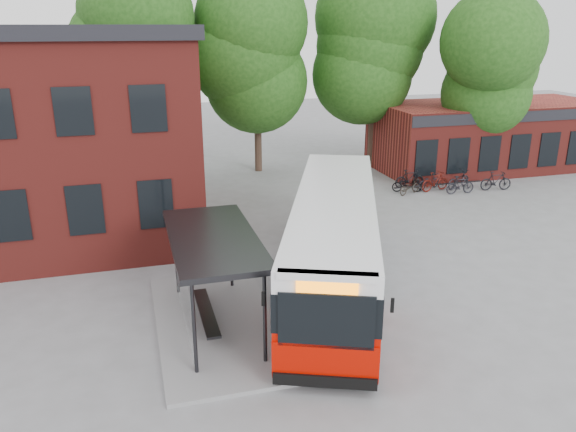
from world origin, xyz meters
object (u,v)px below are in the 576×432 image
object	(u,v)px
bicycle_0	(410,187)
bicycle_6	(459,179)
bus_shelter	(215,282)
bicycle_5	(460,185)
bicycle_2	(407,184)
bicycle_4	(429,181)
bicycle_7	(496,181)
bicycle_1	(410,179)
city_bus	(334,241)
bicycle_3	(435,181)

from	to	relation	value
bicycle_0	bicycle_6	xyz separation A→B (m)	(3.14, 0.34, 0.08)
bus_shelter	bicycle_5	bearing A→B (deg)	34.82
bicycle_2	bicycle_4	bearing A→B (deg)	-63.32
bicycle_0	bicycle_7	world-z (taller)	bicycle_7
bicycle_1	bicycle_6	size ratio (longest dim) A/B	0.94
bus_shelter	bicycle_2	size ratio (longest dim) A/B	4.41
bicycle_1	bicycle_7	world-z (taller)	bicycle_7
city_bus	bicycle_6	xyz separation A→B (m)	(10.83, 9.45, -1.11)
bicycle_3	bicycle_6	xyz separation A→B (m)	(1.54, 0.19, -0.05)
city_bus	bicycle_2	distance (m)	12.33
bicycle_2	bicycle_4	distance (m)	1.41
bicycle_7	bicycle_5	bearing A→B (deg)	101.55
bicycle_3	bicycle_4	xyz separation A→B (m)	(-0.14, 0.43, -0.10)
bicycle_4	bicycle_6	world-z (taller)	bicycle_6
bicycle_7	bicycle_0	bearing A→B (deg)	92.30
bicycle_5	bicycle_7	world-z (taller)	bicycle_7
city_bus	bicycle_3	distance (m)	13.16
bicycle_4	bicycle_5	bearing A→B (deg)	-158.75
bicycle_1	bicycle_3	bearing A→B (deg)	-131.62
city_bus	bicycle_6	size ratio (longest dim) A/B	6.85
bicycle_7	bicycle_3	bearing A→B (deg)	86.08
bicycle_0	bicycle_1	size ratio (longest dim) A/B	0.89
bicycle_0	bicycle_6	world-z (taller)	bicycle_6
bicycle_1	bicycle_2	distance (m)	0.88
bicycle_4	bicycle_5	size ratio (longest dim) A/B	1.01
bicycle_0	bicycle_3	size ratio (longest dim) A/B	0.87
bicycle_5	bicycle_6	xyz separation A→B (m)	(0.55, 1.04, -0.00)
city_bus	bicycle_6	bearing A→B (deg)	63.40
bus_shelter	bicycle_5	distance (m)	17.79
bicycle_5	bicycle_7	distance (m)	2.22
bicycle_2	bicycle_5	xyz separation A→B (m)	(2.53, -1.11, 0.06)
city_bus	bicycle_7	distance (m)	15.14
bicycle_1	bicycle_4	bearing A→B (deg)	-119.24
bicycle_1	bicycle_7	xyz separation A→B (m)	(4.23, -1.74, 0.01)
city_bus	bicycle_7	size ratio (longest dim) A/B	7.23
bicycle_2	bicycle_4	xyz separation A→B (m)	(1.40, 0.18, 0.01)
bus_shelter	bicycle_5	size ratio (longest dim) A/B	4.38
bicycle_1	bus_shelter	bearing A→B (deg)	135.40
city_bus	bicycle_4	size ratio (longest dim) A/B	7.75
bicycle_4	bicycle_7	bearing A→B (deg)	-130.00
bicycle_0	bicycle_1	xyz separation A→B (m)	(0.58, 1.12, 0.11)
bicycle_7	city_bus	bearing A→B (deg)	133.90
bicycle_0	bicycle_2	xyz separation A→B (m)	(0.06, 0.41, 0.02)
bicycle_4	bicycle_6	distance (m)	1.70
bicycle_3	bicycle_2	bearing A→B (deg)	69.96
bicycle_0	bicycle_3	xyz separation A→B (m)	(1.59, 0.15, 0.13)
bicycle_3	city_bus	bearing A→B (deg)	124.24
bus_shelter	bicycle_0	world-z (taller)	bus_shelter
bicycle_2	bicycle_7	xyz separation A→B (m)	(4.75, -1.04, 0.10)
bicycle_1	bicycle_3	distance (m)	1.40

